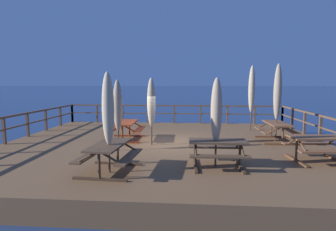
{
  "coord_description": "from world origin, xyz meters",
  "views": [
    {
      "loc": [
        0.93,
        -11.0,
        2.98
      ],
      "look_at": [
        0.0,
        0.86,
        1.61
      ],
      "focal_mm": 29.81,
      "sensor_mm": 36.0,
      "label": 1
    }
  ],
  "objects_px": {
    "picnic_table_mid_right": "(109,152)",
    "patio_umbrella_tall_mid_right": "(278,92)",
    "patio_umbrella_tall_back_left": "(118,106)",
    "patio_umbrella_short_back": "(108,109)",
    "picnic_table_front_right": "(277,128)",
    "patio_umbrella_short_mid": "(216,111)",
    "picnic_table_mid_left": "(218,148)",
    "picnic_table_back_left": "(126,127)",
    "patio_umbrella_tall_back_right": "(151,103)",
    "picnic_table_front_left": "(318,144)",
    "patio_umbrella_short_front": "(252,89)"
  },
  "relations": [
    {
      "from": "picnic_table_mid_right",
      "to": "patio_umbrella_tall_mid_right",
      "type": "height_order",
      "value": "patio_umbrella_tall_mid_right"
    },
    {
      "from": "patio_umbrella_tall_back_left",
      "to": "patio_umbrella_short_back",
      "type": "relative_size",
      "value": 0.94
    },
    {
      "from": "picnic_table_front_right",
      "to": "patio_umbrella_short_back",
      "type": "relative_size",
      "value": 0.71
    },
    {
      "from": "picnic_table_front_right",
      "to": "patio_umbrella_tall_back_left",
      "type": "distance_m",
      "value": 6.53
    },
    {
      "from": "picnic_table_front_right",
      "to": "patio_umbrella_short_mid",
      "type": "height_order",
      "value": "patio_umbrella_short_mid"
    },
    {
      "from": "picnic_table_mid_left",
      "to": "picnic_table_front_right",
      "type": "xyz_separation_m",
      "value": [
        2.78,
        3.78,
        0.01
      ]
    },
    {
      "from": "picnic_table_back_left",
      "to": "picnic_table_front_right",
      "type": "distance_m",
      "value": 6.27
    },
    {
      "from": "patio_umbrella_tall_back_right",
      "to": "patio_umbrella_short_back",
      "type": "height_order",
      "value": "patio_umbrella_short_back"
    },
    {
      "from": "picnic_table_front_left",
      "to": "picnic_table_front_right",
      "type": "distance_m",
      "value": 3.02
    },
    {
      "from": "patio_umbrella_tall_back_left",
      "to": "patio_umbrella_short_front",
      "type": "bearing_deg",
      "value": 40.05
    },
    {
      "from": "picnic_table_front_left",
      "to": "picnic_table_mid_right",
      "type": "height_order",
      "value": "same"
    },
    {
      "from": "picnic_table_mid_left",
      "to": "patio_umbrella_tall_back_left",
      "type": "xyz_separation_m",
      "value": [
        -3.32,
        1.7,
        1.04
      ]
    },
    {
      "from": "picnic_table_mid_left",
      "to": "patio_umbrella_tall_back_left",
      "type": "distance_m",
      "value": 3.88
    },
    {
      "from": "picnic_table_front_left",
      "to": "patio_umbrella_tall_mid_right",
      "type": "distance_m",
      "value": 3.35
    },
    {
      "from": "picnic_table_mid_left",
      "to": "picnic_table_back_left",
      "type": "relative_size",
      "value": 0.91
    },
    {
      "from": "picnic_table_mid_right",
      "to": "picnic_table_mid_left",
      "type": "bearing_deg",
      "value": 13.51
    },
    {
      "from": "picnic_table_mid_right",
      "to": "patio_umbrella_tall_back_left",
      "type": "distance_m",
      "value": 2.65
    },
    {
      "from": "picnic_table_front_left",
      "to": "patio_umbrella_tall_back_right",
      "type": "distance_m",
      "value": 5.78
    },
    {
      "from": "picnic_table_mid_right",
      "to": "patio_umbrella_tall_back_left",
      "type": "xyz_separation_m",
      "value": [
        -0.37,
        2.41,
        1.04
      ]
    },
    {
      "from": "picnic_table_front_left",
      "to": "patio_umbrella_short_back",
      "type": "distance_m",
      "value": 6.32
    },
    {
      "from": "picnic_table_front_left",
      "to": "picnic_table_mid_right",
      "type": "bearing_deg",
      "value": -166.15
    },
    {
      "from": "picnic_table_back_left",
      "to": "patio_umbrella_tall_back_left",
      "type": "distance_m",
      "value": 2.17
    },
    {
      "from": "picnic_table_front_left",
      "to": "patio_umbrella_short_back",
      "type": "xyz_separation_m",
      "value": [
        -6.02,
        -1.55,
        1.15
      ]
    },
    {
      "from": "patio_umbrella_tall_back_left",
      "to": "patio_umbrella_short_front",
      "type": "height_order",
      "value": "patio_umbrella_short_front"
    },
    {
      "from": "picnic_table_back_left",
      "to": "patio_umbrella_tall_mid_right",
      "type": "bearing_deg",
      "value": 1.59
    },
    {
      "from": "picnic_table_front_right",
      "to": "picnic_table_mid_left",
      "type": "bearing_deg",
      "value": -126.34
    },
    {
      "from": "picnic_table_back_left",
      "to": "patio_umbrella_tall_back_right",
      "type": "relative_size",
      "value": 0.7
    },
    {
      "from": "patio_umbrella_short_back",
      "to": "patio_umbrella_short_front",
      "type": "relative_size",
      "value": 0.82
    },
    {
      "from": "patio_umbrella_tall_back_right",
      "to": "patio_umbrella_tall_mid_right",
      "type": "distance_m",
      "value": 5.15
    },
    {
      "from": "picnic_table_back_left",
      "to": "patio_umbrella_tall_back_left",
      "type": "height_order",
      "value": "patio_umbrella_tall_back_left"
    },
    {
      "from": "patio_umbrella_tall_back_right",
      "to": "patio_umbrella_tall_mid_right",
      "type": "bearing_deg",
      "value": 12.74
    },
    {
      "from": "patio_umbrella_short_front",
      "to": "picnic_table_mid_left",
      "type": "bearing_deg",
      "value": -109.57
    },
    {
      "from": "patio_umbrella_tall_back_right",
      "to": "patio_umbrella_tall_mid_right",
      "type": "relative_size",
      "value": 0.82
    },
    {
      "from": "picnic_table_mid_left",
      "to": "patio_umbrella_tall_mid_right",
      "type": "height_order",
      "value": "patio_umbrella_tall_mid_right"
    },
    {
      "from": "patio_umbrella_tall_back_right",
      "to": "picnic_table_mid_right",
      "type": "bearing_deg",
      "value": -101.53
    },
    {
      "from": "patio_umbrella_short_mid",
      "to": "patio_umbrella_tall_back_right",
      "type": "bearing_deg",
      "value": 129.82
    },
    {
      "from": "picnic_table_front_left",
      "to": "patio_umbrella_tall_back_right",
      "type": "height_order",
      "value": "patio_umbrella_tall_back_right"
    },
    {
      "from": "picnic_table_front_right",
      "to": "patio_umbrella_short_back",
      "type": "height_order",
      "value": "patio_umbrella_short_back"
    },
    {
      "from": "patio_umbrella_tall_back_right",
      "to": "patio_umbrella_tall_back_left",
      "type": "xyz_separation_m",
      "value": [
        -1.06,
        -0.94,
        -0.05
      ]
    },
    {
      "from": "picnic_table_back_left",
      "to": "patio_umbrella_tall_back_right",
      "type": "height_order",
      "value": "patio_umbrella_tall_back_right"
    },
    {
      "from": "picnic_table_back_left",
      "to": "patio_umbrella_tall_back_left",
      "type": "bearing_deg",
      "value": -85.22
    },
    {
      "from": "patio_umbrella_short_mid",
      "to": "picnic_table_mid_left",
      "type": "bearing_deg",
      "value": 4.39
    },
    {
      "from": "picnic_table_mid_right",
      "to": "picnic_table_front_right",
      "type": "relative_size",
      "value": 0.97
    },
    {
      "from": "picnic_table_front_right",
      "to": "patio_umbrella_short_front",
      "type": "relative_size",
      "value": 0.58
    },
    {
      "from": "picnic_table_mid_left",
      "to": "patio_umbrella_short_mid",
      "type": "relative_size",
      "value": 0.65
    },
    {
      "from": "patio_umbrella_tall_back_right",
      "to": "patio_umbrella_tall_back_left",
      "type": "relative_size",
      "value": 1.03
    },
    {
      "from": "patio_umbrella_short_mid",
      "to": "patio_umbrella_short_back",
      "type": "xyz_separation_m",
      "value": [
        -2.88,
        -0.76,
        0.09
      ]
    },
    {
      "from": "patio_umbrella_short_back",
      "to": "patio_umbrella_short_front",
      "type": "height_order",
      "value": "patio_umbrella_short_front"
    },
    {
      "from": "patio_umbrella_tall_back_left",
      "to": "picnic_table_back_left",
      "type": "bearing_deg",
      "value": 94.78
    },
    {
      "from": "picnic_table_mid_right",
      "to": "patio_umbrella_short_mid",
      "type": "relative_size",
      "value": 0.72
    }
  ]
}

